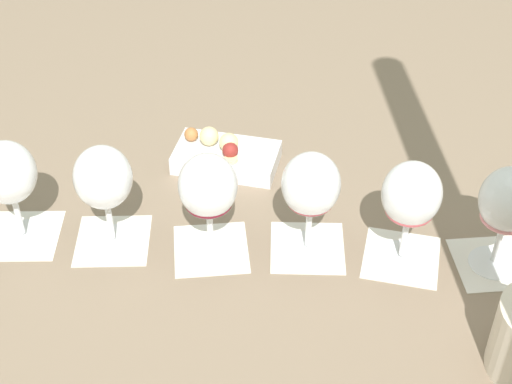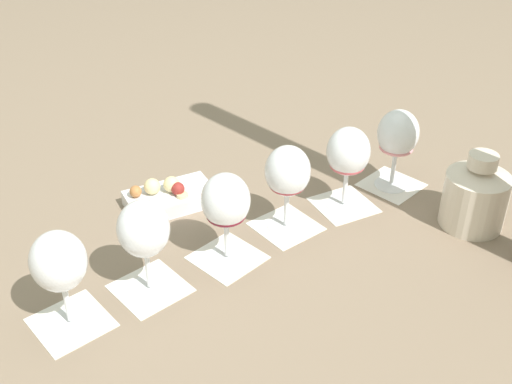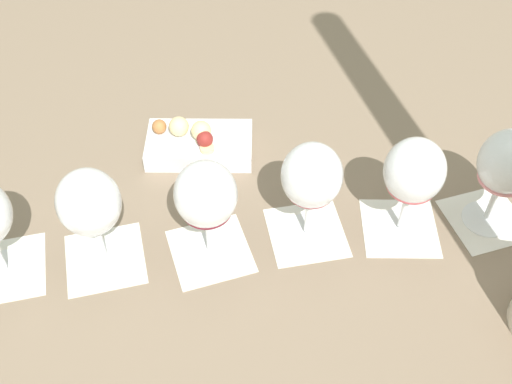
{
  "view_description": "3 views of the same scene",
  "coord_description": "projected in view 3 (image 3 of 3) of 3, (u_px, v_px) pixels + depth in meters",
  "views": [
    {
      "loc": [
        0.43,
        0.71,
        0.8
      ],
      "look_at": [
        0.0,
        0.0,
        0.11
      ],
      "focal_mm": 55.0,
      "sensor_mm": 36.0,
      "label": 1
    },
    {
      "loc": [
        0.87,
        0.3,
        0.7
      ],
      "look_at": [
        0.0,
        0.0,
        0.11
      ],
      "focal_mm": 45.0,
      "sensor_mm": 36.0,
      "label": 2
    },
    {
      "loc": [
        0.38,
        0.41,
        0.73
      ],
      "look_at": [
        0.0,
        0.0,
        0.11
      ],
      "focal_mm": 45.0,
      "sensor_mm": 36.0,
      "label": 3
    }
  ],
  "objects": [
    {
      "name": "wine_glass_2",
      "position": [
        311.0,
        180.0,
        0.84
      ],
      "size": [
        0.08,
        0.08,
        0.17
      ],
      "color": "white",
      "rests_on": "tasting_card_2"
    },
    {
      "name": "wine_glass_3",
      "position": [
        206.0,
        199.0,
        0.82
      ],
      "size": [
        0.08,
        0.08,
        0.17
      ],
      "color": "white",
      "rests_on": "tasting_card_3"
    },
    {
      "name": "tasting_card_0",
      "position": [
        485.0,
        219.0,
        0.94
      ],
      "size": [
        0.14,
        0.14,
        0.0
      ],
      "color": "silver",
      "rests_on": "ground_plane"
    },
    {
      "name": "tasting_card_3",
      "position": [
        211.0,
        251.0,
        0.9
      ],
      "size": [
        0.14,
        0.14,
        0.0
      ],
      "color": "silver",
      "rests_on": "ground_plane"
    },
    {
      "name": "wine_glass_4",
      "position": [
        90.0,
        207.0,
        0.81
      ],
      "size": [
        0.08,
        0.08,
        0.17
      ],
      "color": "white",
      "rests_on": "tasting_card_4"
    },
    {
      "name": "wine_glass_1",
      "position": [
        413.0,
        175.0,
        0.85
      ],
      "size": [
        0.08,
        0.08,
        0.17
      ],
      "color": "white",
      "rests_on": "tasting_card_1"
    },
    {
      "name": "snack_dish",
      "position": [
        198.0,
        143.0,
        1.02
      ],
      "size": [
        0.19,
        0.18,
        0.06
      ],
      "color": "silver",
      "rests_on": "ground_plane"
    },
    {
      "name": "tasting_card_1",
      "position": [
        400.0,
        228.0,
        0.93
      ],
      "size": [
        0.15,
        0.15,
        0.0
      ],
      "color": "silver",
      "rests_on": "ground_plane"
    },
    {
      "name": "tasting_card_4",
      "position": [
        105.0,
        259.0,
        0.89
      ],
      "size": [
        0.15,
        0.15,
        0.0
      ],
      "color": "silver",
      "rests_on": "ground_plane"
    },
    {
      "name": "tasting_card_5",
      "position": [
        6.0,
        270.0,
        0.88
      ],
      "size": [
        0.15,
        0.15,
        0.0
      ],
      "color": "silver",
      "rests_on": "ground_plane"
    },
    {
      "name": "ground_plane",
      "position": [
        257.0,
        242.0,
        0.92
      ],
      "size": [
        8.0,
        8.0,
        0.0
      ],
      "primitive_type": "plane",
      "color": "#7F6B56"
    },
    {
      "name": "wine_glass_0",
      "position": [
        508.0,
        166.0,
        0.86
      ],
      "size": [
        0.08,
        0.08,
        0.17
      ],
      "color": "white",
      "rests_on": "tasting_card_0"
    },
    {
      "name": "tasting_card_2",
      "position": [
        307.0,
        232.0,
        0.93
      ],
      "size": [
        0.15,
        0.15,
        0.0
      ],
      "color": "silver",
      "rests_on": "ground_plane"
    }
  ]
}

